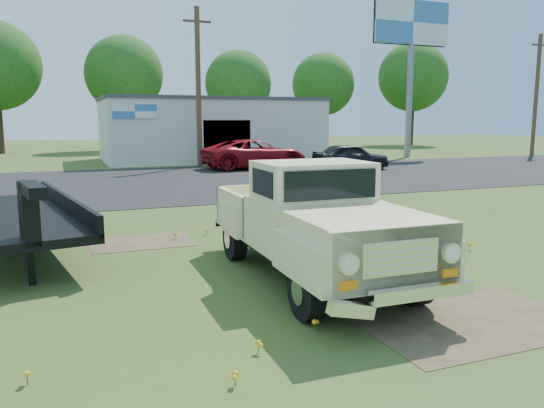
{
  "coord_description": "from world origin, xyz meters",
  "views": [
    {
      "loc": [
        -3.57,
        -8.41,
        2.73
      ],
      "look_at": [
        0.18,
        1.0,
        1.11
      ],
      "focal_mm": 35.0,
      "sensor_mm": 36.0,
      "label": 1
    }
  ],
  "objects_px": {
    "vintage_pickup_truck": "(312,221)",
    "red_pickup": "(255,154)",
    "flatbed_trailer": "(12,210)",
    "billboard": "(411,37)",
    "dark_sedan": "(351,157)"
  },
  "relations": [
    {
      "from": "dark_sedan",
      "to": "vintage_pickup_truck",
      "type": "bearing_deg",
      "value": 150.68
    },
    {
      "from": "billboard",
      "to": "flatbed_trailer",
      "type": "relative_size",
      "value": 1.68
    },
    {
      "from": "red_pickup",
      "to": "vintage_pickup_truck",
      "type": "bearing_deg",
      "value": 159.56
    },
    {
      "from": "vintage_pickup_truck",
      "to": "dark_sedan",
      "type": "bearing_deg",
      "value": 59.04
    },
    {
      "from": "dark_sedan",
      "to": "billboard",
      "type": "bearing_deg",
      "value": -48.47
    },
    {
      "from": "flatbed_trailer",
      "to": "dark_sedan",
      "type": "xyz_separation_m",
      "value": [
        15.7,
        13.43,
        -0.18
      ]
    },
    {
      "from": "vintage_pickup_truck",
      "to": "red_pickup",
      "type": "distance_m",
      "value": 20.9
    },
    {
      "from": "vintage_pickup_truck",
      "to": "red_pickup",
      "type": "relative_size",
      "value": 0.96
    },
    {
      "from": "billboard",
      "to": "red_pickup",
      "type": "bearing_deg",
      "value": -161.57
    },
    {
      "from": "billboard",
      "to": "flatbed_trailer",
      "type": "height_order",
      "value": "billboard"
    },
    {
      "from": "vintage_pickup_truck",
      "to": "flatbed_trailer",
      "type": "relative_size",
      "value": 0.86
    },
    {
      "from": "vintage_pickup_truck",
      "to": "dark_sedan",
      "type": "distance_m",
      "value": 20.38
    },
    {
      "from": "flatbed_trailer",
      "to": "red_pickup",
      "type": "bearing_deg",
      "value": 45.44
    },
    {
      "from": "flatbed_trailer",
      "to": "dark_sedan",
      "type": "relative_size",
      "value": 1.56
    },
    {
      "from": "flatbed_trailer",
      "to": "dark_sedan",
      "type": "height_order",
      "value": "flatbed_trailer"
    }
  ]
}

